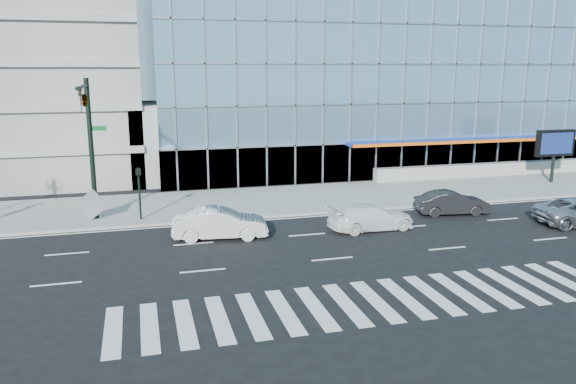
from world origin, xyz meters
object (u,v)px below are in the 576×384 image
object	(u,v)px
traffic_signal	(87,116)
dark_sedan	(452,203)
white_suv	(371,217)
tilted_panel	(92,205)
marquee_sign	(555,144)
white_sedan	(220,223)
ped_signal_post	(139,186)

from	to	relation	value
traffic_signal	dark_sedan	world-z (taller)	traffic_signal
white_suv	dark_sedan	distance (m)	6.25
white_suv	tilted_panel	xyz separation A→B (m)	(-14.85, 5.41, 0.36)
marquee_sign	white_sedan	bearing A→B (deg)	-164.42
ped_signal_post	tilted_panel	xyz separation A→B (m)	(-2.66, 0.53, -1.08)
traffic_signal	dark_sedan	size ratio (longest dim) A/B	1.84
marquee_sign	white_sedan	distance (m)	27.66
marquee_sign	white_suv	world-z (taller)	marquee_sign
traffic_signal	tilted_panel	world-z (taller)	traffic_signal
traffic_signal	white_suv	size ratio (longest dim) A/B	1.66
white_sedan	tilted_panel	world-z (taller)	tilted_panel
white_suv	traffic_signal	bearing A→B (deg)	69.67
marquee_sign	white_suv	xyz separation A→B (m)	(-18.31, -7.93, -2.37)
marquee_sign	white_sedan	world-z (taller)	marquee_sign
ped_signal_post	dark_sedan	xyz separation A→B (m)	(18.19, -3.14, -1.42)
traffic_signal	ped_signal_post	size ratio (longest dim) A/B	2.67
traffic_signal	white_suv	xyz separation A→B (m)	(14.69, -4.50, -5.46)
white_suv	tilted_panel	world-z (taller)	tilted_panel
marquee_sign	white_sedan	size ratio (longest dim) A/B	0.82
ped_signal_post	white_suv	bearing A→B (deg)	-21.80
traffic_signal	dark_sedan	bearing A→B (deg)	-7.62
white_suv	tilted_panel	size ratio (longest dim) A/B	3.72
marquee_sign	dark_sedan	world-z (taller)	marquee_sign
white_suv	dark_sedan	size ratio (longest dim) A/B	1.11
ped_signal_post	white_sedan	distance (m)	6.03
white_sedan	white_suv	bearing A→B (deg)	-86.70
white_suv	tilted_panel	bearing A→B (deg)	66.69
white_sedan	tilted_panel	xyz separation A→B (m)	(-6.61, 4.89, 0.26)
white_sedan	dark_sedan	size ratio (longest dim) A/B	1.12
ped_signal_post	marquee_sign	xyz separation A→B (m)	(30.50, 3.05, 0.93)
traffic_signal	white_suv	distance (m)	16.30
ped_signal_post	marquee_sign	bearing A→B (deg)	5.71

